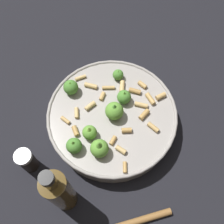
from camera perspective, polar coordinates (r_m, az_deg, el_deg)
The scene contains 4 objects.
ground_plane at distance 0.74m, azimuth 0.00°, elevation -2.32°, with size 2.40×2.40×0.00m, color black.
cooking_pan at distance 0.70m, azimuth -0.14°, elevation -1.22°, with size 0.33×0.33×0.11m.
pepper_shaker at distance 0.69m, azimuth -17.54°, elevation -9.81°, with size 0.04×0.04×0.08m.
olive_oil_bottle at distance 0.60m, azimuth -11.00°, elevation -16.27°, with size 0.05×0.05×0.23m.
Camera 1 is at (0.16, -0.25, 0.67)m, focal length 43.17 mm.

